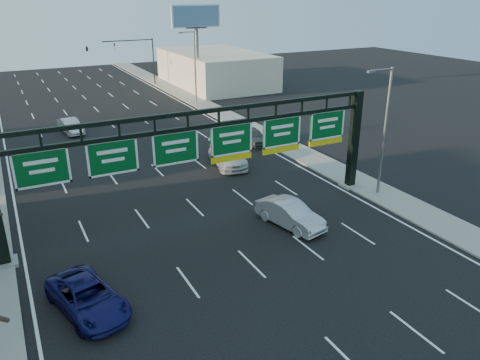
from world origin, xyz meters
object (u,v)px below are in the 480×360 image
car_blue_suv (87,297)px  sign_gantry (207,150)px  car_silver_sedan (290,214)px  car_white_wagon (227,155)px

car_blue_suv → sign_gantry: bearing=20.2°
car_silver_sedan → car_white_wagon: car_white_wagon is taller
car_blue_suv → car_white_wagon: 20.37m
sign_gantry → car_silver_sedan: sign_gantry is taller
sign_gantry → car_silver_sedan: size_ratio=5.15×
sign_gantry → car_white_wagon: (5.55, 8.58, -3.80)m
car_silver_sedan → car_white_wagon: bearing=70.1°
sign_gantry → car_silver_sedan: 6.47m
car_silver_sedan → car_white_wagon: size_ratio=0.84×
sign_gantry → car_white_wagon: size_ratio=4.32×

